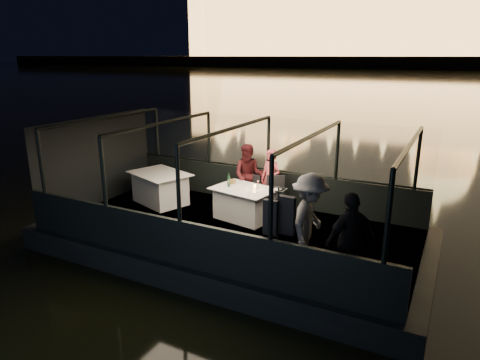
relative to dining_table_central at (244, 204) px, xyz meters
The scene contains 28 objects.
river_water 79.33m from the dining_table_central, 89.98° to the left, with size 500.00×500.00×0.00m, color black.
boat_hull 1.11m from the dining_table_central, 87.17° to the right, with size 8.60×4.40×1.00m, color black.
boat_deck 0.79m from the dining_table_central, 87.17° to the right, with size 8.00×4.00×0.04m, color black.
gunwale_port 1.33m from the dining_table_central, 88.55° to the left, with size 8.00×0.08×0.90m, color black.
gunwale_starboard 2.68m from the dining_table_central, 89.28° to the right, with size 8.00×0.08×0.90m, color black.
cabin_glass_port 1.80m from the dining_table_central, 88.55° to the left, with size 8.00×0.02×1.40m, color #99B2B2, non-canonical shape.
cabin_glass_starboard 2.94m from the dining_table_central, 89.28° to the right, with size 8.00×0.02×1.40m, color #99B2B2, non-canonical shape.
cabin_roof_glass 2.03m from the dining_table_central, 87.17° to the right, with size 8.00×4.00×0.02m, color #99B2B2, non-canonical shape.
end_wall_fore 4.10m from the dining_table_central, behind, with size 0.02×4.00×2.30m, color black, non-canonical shape.
end_wall_aft 4.16m from the dining_table_central, ahead, with size 0.02×4.00×2.30m, color black, non-canonical shape.
canopy_ribs 1.02m from the dining_table_central, 87.17° to the right, with size 8.00×4.00×2.30m, color black, non-canonical shape.
embankment 209.32m from the dining_table_central, 89.99° to the left, with size 400.00×140.00×6.00m, color #423D33.
dining_table_central is the anchor object (origin of this frame).
dining_table_aft 2.50m from the dining_table_central, behind, with size 1.57×1.13×0.83m, color white.
chair_port_left 0.82m from the dining_table_central, 105.38° to the left, with size 0.39×0.39×0.83m, color black.
chair_port_right 0.73m from the dining_table_central, 46.04° to the left, with size 0.45×0.45×0.96m, color black.
coat_stand 2.86m from the dining_table_central, 51.11° to the right, with size 0.46×0.37×1.65m, color black, non-canonical shape.
person_woman_coral 1.03m from the dining_table_central, 72.67° to the left, with size 0.56×0.37×1.56m, color #D34C57.
person_man_maroon 1.02m from the dining_table_central, 109.81° to the left, with size 0.79×0.61×1.64m, color #411215.
passenger_stripe 2.81m from the dining_table_central, 38.11° to the right, with size 1.18×0.67×1.83m, color white.
passenger_dark 3.56m from the dining_table_central, 32.64° to the right, with size 0.98×0.41×1.66m, color black.
wine_bottle 0.66m from the dining_table_central, behind, with size 0.07×0.07×0.32m, color #13351C.
bread_basket 0.68m from the dining_table_central, 152.07° to the left, with size 0.21×0.21×0.08m, color olive.
amber_candle 0.49m from the dining_table_central, 22.52° to the left, with size 0.06×0.06×0.08m, color #FF983F.
plate_near 0.51m from the dining_table_central, 25.17° to the right, with size 0.22×0.22×0.01m, color white.
plate_far 0.62m from the dining_table_central, 137.91° to the left, with size 0.26×0.26×0.02m, color silver.
wine_glass_white 0.61m from the dining_table_central, 168.79° to the right, with size 0.06×0.06×0.18m, color silver, non-canonical shape.
wine_glass_red 0.59m from the dining_table_central, 40.45° to the left, with size 0.06×0.06×0.17m, color silver, non-canonical shape.
Camera 1 is at (4.33, -7.97, 4.30)m, focal length 32.00 mm.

